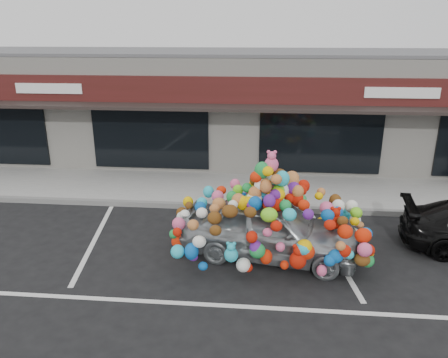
{
  "coord_description": "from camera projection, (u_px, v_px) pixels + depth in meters",
  "views": [
    {
      "loc": [
        1.03,
        -9.52,
        5.12
      ],
      "look_at": [
        0.02,
        1.4,
        1.34
      ],
      "focal_mm": 35.0,
      "sensor_mm": 36.0,
      "label": 1
    }
  ],
  "objects": [
    {
      "name": "ground",
      "position": [
        218.0,
        249.0,
        10.72
      ],
      "size": [
        90.0,
        90.0,
        0.0
      ],
      "primitive_type": "plane",
      "color": "black",
      "rests_on": "ground"
    },
    {
      "name": "shop_building",
      "position": [
        239.0,
        105.0,
        17.97
      ],
      "size": [
        24.0,
        7.2,
        4.31
      ],
      "color": "silver",
      "rests_on": "ground"
    },
    {
      "name": "sidewalk",
      "position": [
        230.0,
        190.0,
        14.46
      ],
      "size": [
        26.0,
        3.0,
        0.15
      ],
      "primitive_type": "cube",
      "color": "gray",
      "rests_on": "ground"
    },
    {
      "name": "kerb",
      "position": [
        227.0,
        207.0,
        13.05
      ],
      "size": [
        26.0,
        0.18,
        0.16
      ],
      "primitive_type": "cube",
      "color": "slate",
      "rests_on": "ground"
    },
    {
      "name": "parking_stripe_left",
      "position": [
        95.0,
        240.0,
        11.19
      ],
      "size": [
        0.73,
        4.37,
        0.01
      ],
      "primitive_type": "cube",
      "rotation": [
        0.0,
        0.0,
        0.14
      ],
      "color": "silver",
      "rests_on": "ground"
    },
    {
      "name": "parking_stripe_mid",
      "position": [
        332.0,
        250.0,
        10.67
      ],
      "size": [
        0.73,
        4.37,
        0.01
      ],
      "primitive_type": "cube",
      "rotation": [
        0.0,
        0.0,
        0.14
      ],
      "color": "silver",
      "rests_on": "ground"
    },
    {
      "name": "lane_line",
      "position": [
        309.0,
        310.0,
        8.38
      ],
      "size": [
        14.0,
        0.12,
        0.01
      ],
      "primitive_type": "cube",
      "color": "silver",
      "rests_on": "ground"
    },
    {
      "name": "toy_car",
      "position": [
        271.0,
        222.0,
        10.15
      ],
      "size": [
        3.0,
        4.69,
        2.57
      ],
      "rotation": [
        0.0,
        0.0,
        1.39
      ],
      "color": "#9BA0A6",
      "rests_on": "ground"
    }
  ]
}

